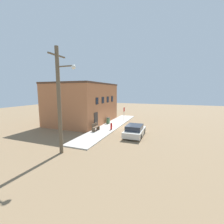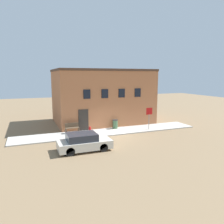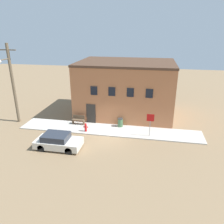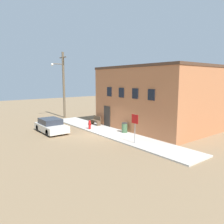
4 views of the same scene
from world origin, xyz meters
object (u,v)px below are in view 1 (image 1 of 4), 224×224
object	(u,v)px
utility_pole	(60,99)
parked_car	(135,131)
stop_sign	(124,111)
trash_bin	(108,120)
bench	(95,127)
fire_hydrant	(111,126)

from	to	relation	value
utility_pole	parked_car	xyz separation A→B (m)	(6.64, -4.51, -3.78)
stop_sign	trash_bin	size ratio (longest dim) A/B	2.45
stop_sign	parked_car	distance (m)	8.45
bench	parked_car	xyz separation A→B (m)	(-0.13, -4.95, 0.07)
bench	utility_pole	xyz separation A→B (m)	(-6.77, -0.45, 3.85)
stop_sign	bench	size ratio (longest dim) A/B	1.71
trash_bin	utility_pole	distance (m)	11.90
trash_bin	fire_hydrant	bearing A→B (deg)	-151.07
fire_hydrant	parked_car	world-z (taller)	parked_car
fire_hydrant	trash_bin	bearing A→B (deg)	28.93
bench	utility_pole	bearing A→B (deg)	-176.24
bench	parked_car	bearing A→B (deg)	-91.52
trash_bin	utility_pole	size ratio (longest dim) A/B	0.11
fire_hydrant	trash_bin	distance (m)	3.64
utility_pole	parked_car	world-z (taller)	utility_pole
utility_pole	trash_bin	bearing A→B (deg)	3.04
trash_bin	parked_car	size ratio (longest dim) A/B	0.23
stop_sign	trash_bin	xyz separation A→B (m)	(-3.03, 1.63, -1.10)
fire_hydrant	bench	distance (m)	2.06
bench	fire_hydrant	bearing A→B (deg)	-51.24
bench	stop_sign	bearing A→B (deg)	-11.15
stop_sign	parked_car	xyz separation A→B (m)	(-7.63, -3.48, -1.03)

